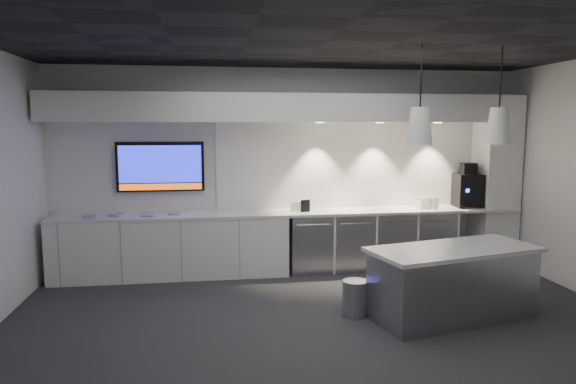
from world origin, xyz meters
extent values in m
plane|color=#2E2E31|center=(0.00, 0.00, 0.00)|extent=(7.00, 7.00, 0.00)
plane|color=black|center=(0.00, 0.00, 3.00)|extent=(7.00, 7.00, 0.00)
plane|color=white|center=(0.00, 2.50, 1.50)|extent=(7.00, 0.00, 7.00)
plane|color=white|center=(0.00, -2.50, 1.50)|extent=(7.00, 0.00, 7.00)
cube|color=white|center=(0.00, 2.17, 0.88)|extent=(6.80, 0.65, 0.04)
cube|color=white|center=(-1.75, 2.17, 0.43)|extent=(3.30, 0.63, 0.86)
cube|color=#94979D|center=(0.25, 2.17, 0.42)|extent=(0.60, 0.61, 0.85)
cube|color=#94979D|center=(0.88, 2.17, 0.42)|extent=(0.60, 0.61, 0.85)
cube|color=#94979D|center=(1.51, 2.17, 0.42)|extent=(0.60, 0.61, 0.85)
cube|color=#94979D|center=(2.14, 2.17, 0.42)|extent=(0.60, 0.61, 0.85)
cube|color=white|center=(1.20, 2.48, 1.55)|extent=(4.60, 0.03, 1.30)
cube|color=white|center=(0.00, 2.20, 2.40)|extent=(6.90, 0.60, 0.40)
cube|color=white|center=(3.20, 2.20, 1.30)|extent=(0.55, 0.55, 2.60)
cube|color=black|center=(-1.90, 2.45, 1.56)|extent=(1.25, 0.06, 0.72)
cube|color=#1318B8|center=(-1.90, 2.42, 1.60)|extent=(1.17, 0.00, 0.54)
cube|color=#C9470B|center=(-1.90, 2.42, 1.27)|extent=(1.17, 0.00, 0.09)
cube|color=#94979D|center=(1.49, 0.08, 0.38)|extent=(1.93, 1.12, 0.76)
cube|color=white|center=(1.49, 0.08, 0.78)|extent=(2.04, 1.23, 0.05)
cylinder|color=#94979D|center=(0.42, 0.30, 0.20)|extent=(0.33, 0.33, 0.41)
cube|color=black|center=(2.75, 2.20, 1.16)|extent=(0.43, 0.47, 0.51)
cube|color=black|center=(2.75, 2.20, 1.50)|extent=(0.23, 0.23, 0.17)
cube|color=#94979D|center=(2.75, 1.97, 0.92)|extent=(0.30, 0.23, 0.03)
cube|color=black|center=(0.18, 2.11, 0.99)|extent=(0.14, 0.05, 0.18)
cube|color=white|center=(0.04, 2.14, 0.97)|extent=(0.18, 0.07, 0.14)
cube|color=#979797|center=(-2.84, 2.09, 0.91)|extent=(0.17, 0.17, 0.02)
cube|color=#979797|center=(-2.51, 2.17, 0.91)|extent=(0.19, 0.19, 0.02)
cube|color=#979797|center=(-2.06, 2.08, 0.91)|extent=(0.18, 0.18, 0.02)
cube|color=#979797|center=(-1.71, 2.17, 0.91)|extent=(0.17, 0.17, 0.02)
cone|color=white|center=(1.04, 0.08, 2.15)|extent=(0.28, 0.28, 0.40)
cylinder|color=black|center=(1.04, 0.08, 2.70)|extent=(0.02, 0.02, 0.70)
cone|color=white|center=(1.94, 0.08, 2.15)|extent=(0.28, 0.28, 0.40)
cylinder|color=black|center=(1.94, 0.08, 2.70)|extent=(0.02, 0.02, 0.70)
camera|label=1|loc=(-1.16, -5.16, 2.16)|focal=32.00mm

